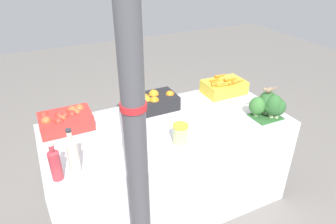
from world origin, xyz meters
name	(u,v)px	position (x,y,z in m)	size (l,w,h in m)	color
ground_plane	(168,199)	(0.00, 0.00, 0.00)	(10.00, 10.00, 0.00)	slate
market_table	(168,165)	(0.00, 0.00, 0.39)	(1.81, 0.84, 0.77)	silver
support_pole	(134,111)	(-0.48, -0.66, 1.33)	(0.12, 0.12, 2.65)	#4C4C51
apple_crate	(66,119)	(-0.69, 0.26, 0.84)	(0.36, 0.24, 0.15)	red
orange_crate	(154,101)	(0.00, 0.26, 0.84)	(0.36, 0.24, 0.15)	black
carrot_crate	(224,87)	(0.68, 0.26, 0.84)	(0.36, 0.24, 0.15)	gold
broccoli_pile	(269,105)	(0.74, -0.24, 0.88)	(0.24, 0.21, 0.20)	#2D602D
juice_bottle_ruby	(55,164)	(-0.82, -0.27, 0.88)	(0.06, 0.06, 0.25)	#B2333D
juice_bottle_cloudy	(73,156)	(-0.72, -0.27, 0.90)	(0.06, 0.06, 0.30)	beige
pickle_jar	(180,134)	(-0.03, -0.25, 0.84)	(0.10, 0.10, 0.14)	#B2C684
sparrow_bird	(269,90)	(0.72, -0.22, 1.00)	(0.14, 0.04, 0.05)	#4C3D2D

